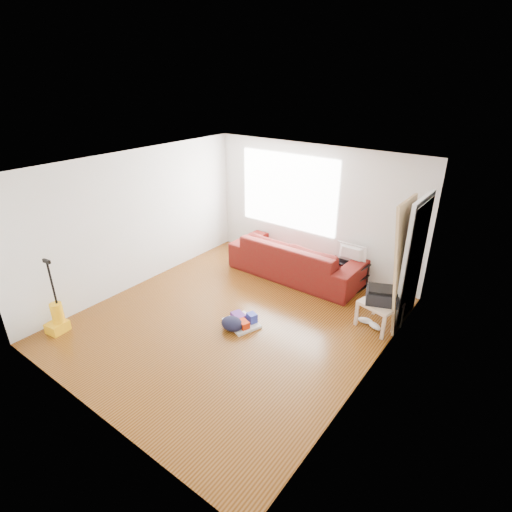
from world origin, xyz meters
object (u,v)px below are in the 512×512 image
Objects in this scene: cleaning_tray at (243,321)px; vacuum at (57,318)px; bucket at (280,276)px; backpack at (232,329)px; side_table at (380,306)px; sofa at (295,275)px; tv_stand at (348,273)px.

vacuum reaches higher than cleaning_tray.
vacuum is at bearing -115.66° from bucket.
backpack is at bearing -102.90° from cleaning_tray.
side_table reaches higher than cleaning_tray.
sofa is 2.17m from backpack.
vacuum reaches higher than tv_stand.
bucket reaches higher than backpack.
cleaning_tray is at bearing -100.75° from tv_stand.
backpack is at bearing 94.49° from sofa.
cleaning_tray reaches higher than backpack.
side_table is at bearing 160.56° from sofa.
side_table is (0.99, -0.97, 0.12)m from tv_stand.
bucket is (-2.21, 0.50, -0.37)m from side_table.
cleaning_tray is 1.75× the size of backpack.
tv_stand is 1.15× the size of side_table.
tv_stand is 1.39m from side_table.
tv_stand is at bearing 135.60° from side_table.
side_table reaches higher than backpack.
backpack is at bearing 29.70° from vacuum.
cleaning_tray is at bearing -75.55° from bucket.
tv_stand reaches higher than backpack.
bucket is at bearing 56.46° from vacuum.
vacuum is (-1.98, -3.82, 0.22)m from sofa.
sofa is at bearing 160.56° from side_table.
cleaning_tray is (0.45, -1.76, 0.06)m from bucket.
tv_stand is 2.69× the size of bucket.
sofa is 4.02× the size of side_table.
vacuum reaches higher than backpack.
tv_stand is 2.58m from backpack.
sofa is 0.30m from bucket.
vacuum is (-2.96, -4.09, -0.02)m from tv_stand.
vacuum is (-2.15, -1.65, 0.22)m from backpack.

